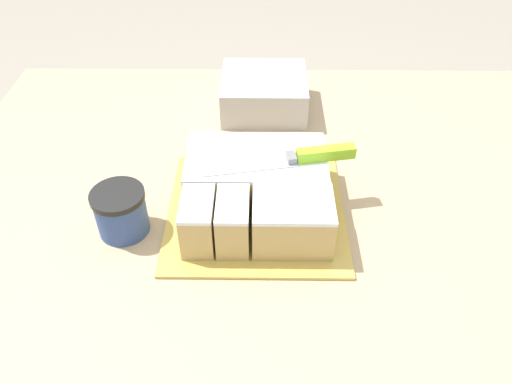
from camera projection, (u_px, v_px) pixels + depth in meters
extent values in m
cube|color=tan|center=(281.00, 344.00, 1.26)|extent=(1.40, 1.10, 0.95)
cube|color=gold|center=(256.00, 211.00, 0.94)|extent=(0.33, 0.32, 0.01)
cube|color=tan|center=(256.00, 176.00, 0.94)|extent=(0.26, 0.15, 0.08)
cube|color=white|center=(256.00, 157.00, 0.91)|extent=(0.26, 0.15, 0.01)
cube|color=tan|center=(291.00, 223.00, 0.85)|extent=(0.14, 0.10, 0.08)
cube|color=white|center=(293.00, 204.00, 0.82)|extent=(0.14, 0.10, 0.01)
cube|color=tan|center=(198.00, 223.00, 0.85)|extent=(0.05, 0.10, 0.08)
cube|color=white|center=(196.00, 204.00, 0.82)|extent=(0.05, 0.10, 0.01)
cube|color=tan|center=(233.00, 223.00, 0.85)|extent=(0.05, 0.10, 0.08)
cube|color=white|center=(232.00, 204.00, 0.82)|extent=(0.05, 0.10, 0.01)
cube|color=silver|center=(249.00, 166.00, 0.89)|extent=(0.18, 0.06, 0.00)
cube|color=slate|center=(293.00, 158.00, 0.89)|extent=(0.02, 0.03, 0.02)
cube|color=#8CCC26|center=(326.00, 153.00, 0.90)|extent=(0.11, 0.04, 0.02)
cylinder|color=#334C8C|center=(122.00, 214.00, 0.88)|extent=(0.09, 0.09, 0.08)
cylinder|color=black|center=(117.00, 196.00, 0.85)|extent=(0.09, 0.09, 0.01)
cube|color=#B2B2B7|center=(264.00, 93.00, 1.19)|extent=(0.20, 0.19, 0.08)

